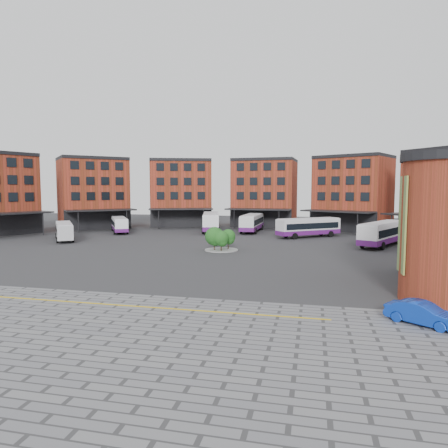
% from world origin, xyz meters
% --- Properties ---
extents(ground, '(160.00, 160.00, 0.00)m').
position_xyz_m(ground, '(0.00, 0.00, 0.00)').
color(ground, '#28282B').
rests_on(ground, ground).
extents(paving_zone, '(50.00, 22.00, 0.02)m').
position_xyz_m(paving_zone, '(2.00, -22.00, 0.01)').
color(paving_zone, slate).
rests_on(paving_zone, ground).
extents(yellow_line, '(26.00, 0.15, 0.02)m').
position_xyz_m(yellow_line, '(2.00, -14.00, 0.03)').
color(yellow_line, gold).
rests_on(yellow_line, paving_zone).
extents(main_building, '(94.14, 42.48, 14.60)m').
position_xyz_m(main_building, '(-4.77, 38.25, 7.23)').
color(main_building, maroon).
rests_on(main_building, ground).
extents(tree_island, '(4.40, 4.40, 3.15)m').
position_xyz_m(tree_island, '(1.90, 11.56, 1.65)').
color(tree_island, gray).
rests_on(tree_island, ground).
extents(bus_a, '(7.63, 9.21, 2.77)m').
position_xyz_m(bus_a, '(-24.62, 16.73, 1.65)').
color(bus_a, silver).
rests_on(bus_a, ground).
extents(bus_b, '(7.22, 9.73, 2.82)m').
position_xyz_m(bus_b, '(-21.49, 29.12, 1.53)').
color(bus_b, white).
rests_on(bus_b, ground).
extents(bus_c, '(5.84, 12.91, 3.55)m').
position_xyz_m(bus_c, '(-5.21, 34.37, 1.92)').
color(bus_c, white).
rests_on(bus_c, ground).
extents(bus_d, '(3.17, 11.79, 3.31)m').
position_xyz_m(bus_d, '(2.47, 35.69, 1.79)').
color(bus_d, silver).
rests_on(bus_d, ground).
extents(bus_e, '(10.66, 9.07, 3.22)m').
position_xyz_m(bus_e, '(13.03, 29.13, 1.74)').
color(bus_e, silver).
rests_on(bus_e, ground).
extents(bus_f, '(8.11, 12.02, 3.41)m').
position_xyz_m(bus_f, '(23.44, 20.97, 1.85)').
color(bus_f, white).
rests_on(bus_f, ground).
extents(blue_car, '(4.29, 3.55, 1.38)m').
position_xyz_m(blue_car, '(20.26, -13.66, 0.69)').
color(blue_car, '#0D33A9').
rests_on(blue_car, ground).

